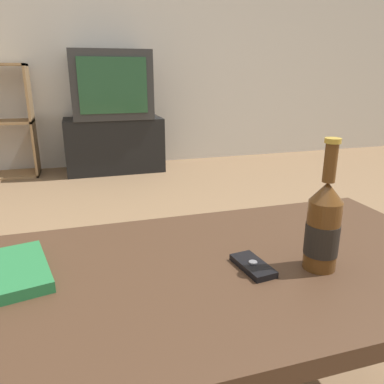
# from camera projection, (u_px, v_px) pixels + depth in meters

# --- Properties ---
(back_wall) EXTENTS (8.00, 0.05, 2.60)m
(back_wall) POSITION_uv_depth(u_px,v_px,m) (89.00, 21.00, 3.30)
(back_wall) COLOR beige
(back_wall) RESTS_ON ground_plane
(coffee_table) EXTENTS (1.37, 0.62, 0.46)m
(coffee_table) POSITION_uv_depth(u_px,v_px,m) (177.00, 297.00, 0.82)
(coffee_table) COLOR #422B1C
(coffee_table) RESTS_ON ground_plane
(tv_stand) EXTENTS (0.85, 0.42, 0.48)m
(tv_stand) POSITION_uv_depth(u_px,v_px,m) (114.00, 145.00, 3.40)
(tv_stand) COLOR black
(tv_stand) RESTS_ON ground_plane
(television) EXTENTS (0.67, 0.46, 0.57)m
(television) POSITION_uv_depth(u_px,v_px,m) (111.00, 85.00, 3.24)
(television) COLOR #2D2D2D
(television) RESTS_ON tv_stand
(beer_bottle) EXTENTS (0.07, 0.07, 0.28)m
(beer_bottle) POSITION_uv_depth(u_px,v_px,m) (323.00, 227.00, 0.79)
(beer_bottle) COLOR #563314
(beer_bottle) RESTS_ON coffee_table
(cell_phone) EXTENTS (0.07, 0.12, 0.02)m
(cell_phone) POSITION_uv_depth(u_px,v_px,m) (253.00, 266.00, 0.81)
(cell_phone) COLOR black
(cell_phone) RESTS_ON coffee_table
(table_book) EXTENTS (0.20, 0.24, 0.02)m
(table_book) POSITION_uv_depth(u_px,v_px,m) (6.00, 273.00, 0.77)
(table_book) COLOR #236B38
(table_book) RESTS_ON coffee_table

